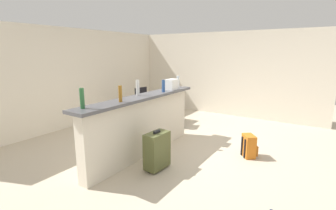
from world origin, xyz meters
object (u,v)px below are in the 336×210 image
(bottle_amber, at_px, (120,94))
(dining_chair_near_partition, at_px, (171,107))
(bottle_white, at_px, (138,88))
(dining_table, at_px, (155,99))
(dining_chair_far_side, at_px, (139,101))
(bottle_green, at_px, (82,98))
(backpack_orange, at_px, (249,146))
(bottle_blue, at_px, (163,86))
(suitcase_upright_olive, at_px, (157,150))
(bottle_clear, at_px, (178,82))
(grocery_bag, at_px, (172,84))

(bottle_amber, relative_size, dining_chair_near_partition, 0.28)
(bottle_white, xyz_separation_m, dining_table, (1.91, 1.02, -0.63))
(bottle_amber, height_order, dining_chair_far_side, bottle_amber)
(bottle_green, xyz_separation_m, dining_chair_far_side, (3.20, 1.64, -0.76))
(bottle_amber, xyz_separation_m, bottle_white, (0.61, 0.15, 0.01))
(bottle_green, xyz_separation_m, backpack_orange, (2.23, -1.77, -1.08))
(bottle_white, relative_size, bottle_blue, 1.17)
(bottle_green, relative_size, suitcase_upright_olive, 0.43)
(bottle_amber, bearing_deg, bottle_green, 169.48)
(dining_chair_near_partition, relative_size, dining_chair_far_side, 1.00)
(bottle_amber, height_order, suitcase_upright_olive, bottle_amber)
(backpack_orange, bearing_deg, dining_chair_far_side, 74.13)
(bottle_blue, distance_m, backpack_orange, 1.98)
(bottle_white, distance_m, bottle_clear, 1.31)
(bottle_green, bearing_deg, suitcase_upright_olive, -34.63)
(bottle_green, relative_size, bottle_clear, 1.14)
(bottle_clear, xyz_separation_m, backpack_orange, (-0.32, -1.72, -1.06))
(dining_table, height_order, suitcase_upright_olive, dining_table)
(grocery_bag, height_order, backpack_orange, grocery_bag)
(bottle_green, distance_m, dining_chair_far_side, 3.68)
(dining_chair_far_side, bearing_deg, bottle_green, -152.85)
(bottle_green, relative_size, dining_table, 0.26)
(bottle_green, relative_size, bottle_blue, 1.21)
(dining_chair_far_side, relative_size, suitcase_upright_olive, 1.39)
(bottle_green, bearing_deg, dining_chair_far_side, 27.15)
(bottle_white, bearing_deg, bottle_green, -178.51)
(bottle_amber, height_order, backpack_orange, bottle_amber)
(bottle_amber, bearing_deg, dining_chair_far_side, 34.43)
(bottle_blue, xyz_separation_m, grocery_bag, (0.34, 0.02, -0.01))
(bottle_clear, xyz_separation_m, dining_table, (0.61, 1.10, -0.61))
(suitcase_upright_olive, bearing_deg, bottle_clear, 19.42)
(bottle_clear, height_order, grocery_bag, bottle_clear)
(bottle_white, relative_size, dining_chair_near_partition, 0.30)
(dining_chair_near_partition, bearing_deg, bottle_blue, -154.22)
(dining_chair_near_partition, height_order, suitcase_upright_olive, dining_chair_near_partition)
(bottle_green, relative_size, bottle_amber, 1.11)
(bottle_blue, distance_m, suitcase_upright_olive, 1.39)
(dining_chair_far_side, height_order, suitcase_upright_olive, dining_chair_far_side)
(bottle_amber, distance_m, bottle_blue, 1.19)
(bottle_blue, height_order, dining_table, bottle_blue)
(backpack_orange, bearing_deg, bottle_white, 118.71)
(bottle_blue, height_order, bottle_clear, bottle_clear)
(bottle_amber, height_order, dining_chair_near_partition, bottle_amber)
(dining_table, bearing_deg, grocery_bag, -130.01)
(dining_table, xyz_separation_m, backpack_orange, (-0.92, -2.82, -0.44))
(bottle_amber, xyz_separation_m, dining_chair_far_side, (2.57, 1.76, -0.75))
(dining_chair_near_partition, xyz_separation_m, suitcase_upright_olive, (-2.19, -1.10, -0.19))
(bottle_blue, xyz_separation_m, suitcase_upright_olive, (-0.92, -0.49, -0.92))
(bottle_blue, bearing_deg, bottle_white, 163.75)
(dining_chair_near_partition, bearing_deg, bottle_amber, -166.46)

